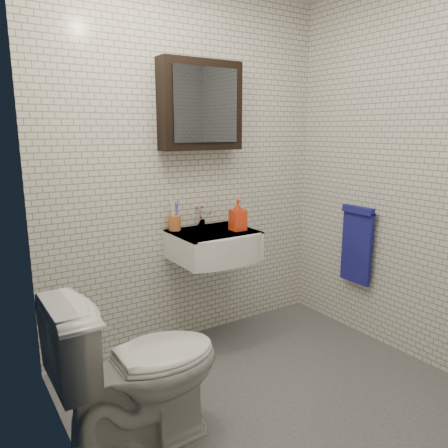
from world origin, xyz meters
name	(u,v)px	position (x,y,z in m)	size (l,w,h in m)	color
ground	(276,398)	(0.00, 0.00, 0.01)	(2.20, 2.00, 0.01)	#47494F
room_shell	(284,144)	(0.00, 0.00, 1.47)	(2.22, 2.02, 2.51)	silver
washbasin	(216,245)	(0.05, 0.73, 0.76)	(0.55, 0.50, 0.20)	white
faucet	(202,218)	(0.05, 0.93, 0.92)	(0.06, 0.20, 0.15)	silver
mirror_cabinet	(201,105)	(0.05, 0.93, 1.70)	(0.60, 0.15, 0.60)	black
towel_rail	(357,242)	(1.04, 0.35, 0.72)	(0.09, 0.30, 0.58)	silver
toothbrush_cup	(175,222)	(-0.16, 0.94, 0.91)	(0.09, 0.09, 0.23)	#B8602E
soap_bottle	(238,215)	(0.21, 0.70, 0.96)	(0.10, 0.10, 0.22)	orange
toilet	(139,368)	(-0.80, 0.09, 0.41)	(0.46, 0.80, 0.82)	silver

